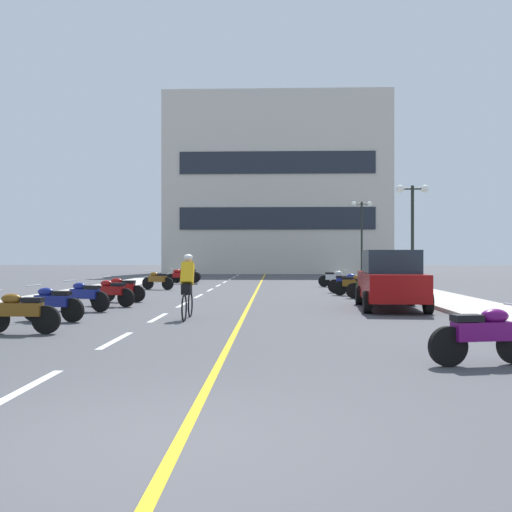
# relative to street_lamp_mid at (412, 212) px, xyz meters

# --- Properties ---
(ground_plane) EXTENTS (140.00, 140.00, 0.00)m
(ground_plane) POSITION_rel_street_lamp_mid_xyz_m (-7.25, 0.53, -3.59)
(ground_plane) COLOR #47474C
(curb_left) EXTENTS (2.40, 72.00, 0.12)m
(curb_left) POSITION_rel_street_lamp_mid_xyz_m (-14.45, 3.53, -3.53)
(curb_left) COLOR #B7B2A8
(curb_left) RESTS_ON ground
(curb_right) EXTENTS (2.40, 72.00, 0.12)m
(curb_right) POSITION_rel_street_lamp_mid_xyz_m (-0.05, 3.53, -3.53)
(curb_right) COLOR #B7B2A8
(curb_right) RESTS_ON ground
(lane_dash_0) EXTENTS (0.14, 2.20, 0.01)m
(lane_dash_0) POSITION_rel_street_lamp_mid_xyz_m (-9.25, -18.47, -3.59)
(lane_dash_0) COLOR silver
(lane_dash_0) RESTS_ON ground
(lane_dash_1) EXTENTS (0.14, 2.20, 0.01)m
(lane_dash_1) POSITION_rel_street_lamp_mid_xyz_m (-9.25, -14.47, -3.59)
(lane_dash_1) COLOR silver
(lane_dash_1) RESTS_ON ground
(lane_dash_2) EXTENTS (0.14, 2.20, 0.01)m
(lane_dash_2) POSITION_rel_street_lamp_mid_xyz_m (-9.25, -10.47, -3.59)
(lane_dash_2) COLOR silver
(lane_dash_2) RESTS_ON ground
(lane_dash_3) EXTENTS (0.14, 2.20, 0.01)m
(lane_dash_3) POSITION_rel_street_lamp_mid_xyz_m (-9.25, -6.47, -3.59)
(lane_dash_3) COLOR silver
(lane_dash_3) RESTS_ON ground
(lane_dash_4) EXTENTS (0.14, 2.20, 0.01)m
(lane_dash_4) POSITION_rel_street_lamp_mid_xyz_m (-9.25, -2.47, -3.59)
(lane_dash_4) COLOR silver
(lane_dash_4) RESTS_ON ground
(lane_dash_5) EXTENTS (0.14, 2.20, 0.01)m
(lane_dash_5) POSITION_rel_street_lamp_mid_xyz_m (-9.25, 1.53, -3.59)
(lane_dash_5) COLOR silver
(lane_dash_5) RESTS_ON ground
(lane_dash_6) EXTENTS (0.14, 2.20, 0.01)m
(lane_dash_6) POSITION_rel_street_lamp_mid_xyz_m (-9.25, 5.53, -3.59)
(lane_dash_6) COLOR silver
(lane_dash_6) RESTS_ON ground
(lane_dash_7) EXTENTS (0.14, 2.20, 0.01)m
(lane_dash_7) POSITION_rel_street_lamp_mid_xyz_m (-9.25, 9.53, -3.59)
(lane_dash_7) COLOR silver
(lane_dash_7) RESTS_ON ground
(lane_dash_8) EXTENTS (0.14, 2.20, 0.01)m
(lane_dash_8) POSITION_rel_street_lamp_mid_xyz_m (-9.25, 13.53, -3.59)
(lane_dash_8) COLOR silver
(lane_dash_8) RESTS_ON ground
(lane_dash_9) EXTENTS (0.14, 2.20, 0.01)m
(lane_dash_9) POSITION_rel_street_lamp_mid_xyz_m (-9.25, 17.53, -3.59)
(lane_dash_9) COLOR silver
(lane_dash_9) RESTS_ON ground
(lane_dash_10) EXTENTS (0.14, 2.20, 0.01)m
(lane_dash_10) POSITION_rel_street_lamp_mid_xyz_m (-9.25, 21.53, -3.59)
(lane_dash_10) COLOR silver
(lane_dash_10) RESTS_ON ground
(lane_dash_11) EXTENTS (0.14, 2.20, 0.01)m
(lane_dash_11) POSITION_rel_street_lamp_mid_xyz_m (-9.25, 25.53, -3.59)
(lane_dash_11) COLOR silver
(lane_dash_11) RESTS_ON ground
(centre_line_yellow) EXTENTS (0.12, 66.00, 0.01)m
(centre_line_yellow) POSITION_rel_street_lamp_mid_xyz_m (-7.00, 3.53, -3.59)
(centre_line_yellow) COLOR gold
(centre_line_yellow) RESTS_ON ground
(office_building) EXTENTS (20.63, 7.04, 16.48)m
(office_building) POSITION_rel_street_lamp_mid_xyz_m (-5.94, 27.99, 4.64)
(office_building) COLOR beige
(office_building) RESTS_ON ground
(street_lamp_mid) EXTENTS (1.46, 0.36, 4.69)m
(street_lamp_mid) POSITION_rel_street_lamp_mid_xyz_m (0.00, 0.00, 0.00)
(street_lamp_mid) COLOR black
(street_lamp_mid) RESTS_ON curb_right
(street_lamp_far) EXTENTS (1.46, 0.36, 5.40)m
(street_lamp_far) POSITION_rel_street_lamp_mid_xyz_m (0.07, 15.12, 0.45)
(street_lamp_far) COLOR black
(street_lamp_far) RESTS_ON curb_right
(parked_car_near) EXTENTS (2.15, 4.31, 1.82)m
(parked_car_near) POSITION_rel_street_lamp_mid_xyz_m (-2.56, -7.81, -2.68)
(parked_car_near) COLOR black
(parked_car_near) RESTS_ON ground
(motorcycle_0) EXTENTS (1.69, 0.62, 0.92)m
(motorcycle_0) POSITION_rel_street_lamp_mid_xyz_m (-3.02, -16.78, -3.12)
(motorcycle_0) COLOR black
(motorcycle_0) RESTS_ON ground
(motorcycle_1) EXTENTS (1.70, 0.60, 0.92)m
(motorcycle_1) POSITION_rel_street_lamp_mid_xyz_m (-11.52, -13.64, -3.12)
(motorcycle_1) COLOR black
(motorcycle_1) RESTS_ON ground
(motorcycle_2) EXTENTS (1.68, 0.64, 0.92)m
(motorcycle_2) POSITION_rel_street_lamp_mid_xyz_m (-11.71, -11.46, -3.12)
(motorcycle_2) COLOR black
(motorcycle_2) RESTS_ON ground
(motorcycle_3) EXTENTS (1.64, 0.79, 0.92)m
(motorcycle_3) POSITION_rel_street_lamp_mid_xyz_m (-11.78, -8.85, -3.12)
(motorcycle_3) COLOR black
(motorcycle_3) RESTS_ON ground
(motorcycle_4) EXTENTS (1.64, 0.80, 0.92)m
(motorcycle_4) POSITION_rel_street_lamp_mid_xyz_m (-11.45, -7.25, -3.12)
(motorcycle_4) COLOR black
(motorcycle_4) RESTS_ON ground
(motorcycle_5) EXTENTS (1.70, 0.60, 0.92)m
(motorcycle_5) POSITION_rel_street_lamp_mid_xyz_m (-11.59, -5.52, -3.12)
(motorcycle_5) COLOR black
(motorcycle_5) RESTS_ON ground
(motorcycle_6) EXTENTS (1.69, 0.63, 0.92)m
(motorcycle_6) POSITION_rel_street_lamp_mid_xyz_m (-2.56, -3.70, -3.12)
(motorcycle_6) COLOR black
(motorcycle_6) RESTS_ON ground
(motorcycle_7) EXTENTS (1.70, 0.60, 0.92)m
(motorcycle_7) POSITION_rel_street_lamp_mid_xyz_m (-2.89, -1.99, -3.12)
(motorcycle_7) COLOR black
(motorcycle_7) RESTS_ON ground
(motorcycle_8) EXTENTS (1.64, 0.78, 0.92)m
(motorcycle_8) POSITION_rel_street_lamp_mid_xyz_m (-2.97, -0.57, -3.12)
(motorcycle_8) COLOR black
(motorcycle_8) RESTS_ON ground
(motorcycle_9) EXTENTS (1.64, 0.79, 0.92)m
(motorcycle_9) POSITION_rel_street_lamp_mid_xyz_m (-11.83, 1.77, -3.12)
(motorcycle_9) COLOR black
(motorcycle_9) RESTS_ON ground
(motorcycle_10) EXTENTS (1.67, 0.69, 0.92)m
(motorcycle_10) POSITION_rel_street_lamp_mid_xyz_m (-3.00, 4.28, -3.12)
(motorcycle_10) COLOR black
(motorcycle_10) RESTS_ON ground
(motorcycle_11) EXTENTS (1.70, 0.60, 0.92)m
(motorcycle_11) POSITION_rel_street_lamp_mid_xyz_m (-11.62, 7.09, -3.12)
(motorcycle_11) COLOR black
(motorcycle_11) RESTS_ON ground
(motorcycle_12) EXTENTS (1.70, 0.60, 0.92)m
(motorcycle_12) POSITION_rel_street_lamp_mid_xyz_m (-11.54, 8.55, -3.12)
(motorcycle_12) COLOR black
(motorcycle_12) RESTS_ON ground
(motorcycle_13) EXTENTS (1.66, 0.74, 0.92)m
(motorcycle_13) POSITION_rel_street_lamp_mid_xyz_m (-11.65, 10.22, -3.12)
(motorcycle_13) COLOR black
(motorcycle_13) RESTS_ON ground
(cyclist_rider) EXTENTS (0.42, 1.77, 1.71)m
(cyclist_rider) POSITION_rel_street_lamp_mid_xyz_m (-8.43, -10.76, -2.70)
(cyclist_rider) COLOR black
(cyclist_rider) RESTS_ON ground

